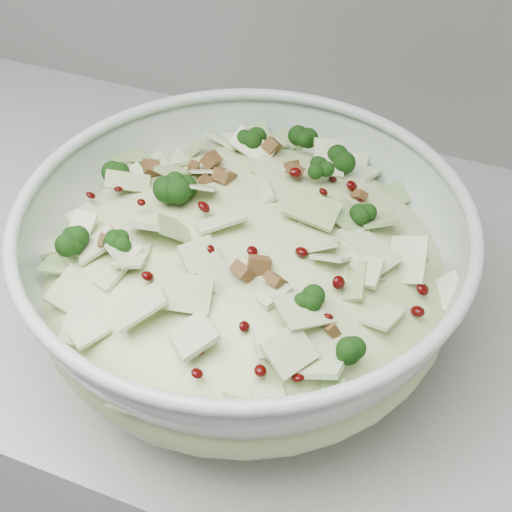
# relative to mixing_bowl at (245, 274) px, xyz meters

# --- Properties ---
(counter) EXTENTS (3.60, 0.60, 0.90)m
(counter) POSITION_rel_mixing_bowl_xyz_m (0.06, 0.10, -0.53)
(counter) COLOR #AFAFAA
(counter) RESTS_ON floor
(mixing_bowl) EXTENTS (0.45, 0.45, 0.16)m
(mixing_bowl) POSITION_rel_mixing_bowl_xyz_m (0.00, 0.00, 0.00)
(mixing_bowl) COLOR #AEC0B4
(mixing_bowl) RESTS_ON counter
(salad) EXTENTS (0.37, 0.37, 0.16)m
(salad) POSITION_rel_mixing_bowl_xyz_m (-0.00, 0.00, 0.03)
(salad) COLOR #C5CF8D
(salad) RESTS_ON mixing_bowl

